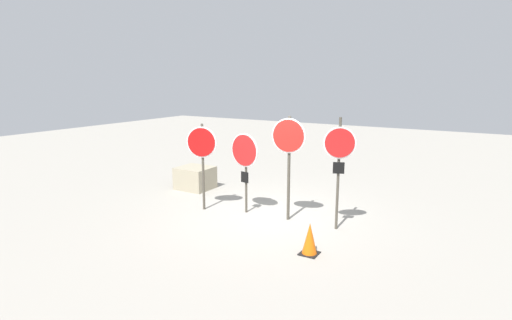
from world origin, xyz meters
TOP-DOWN VIEW (x-y plane):
  - ground_plane at (0.00, 0.00)m, footprint 40.00×40.00m
  - stop_sign_0 at (-1.57, -0.39)m, footprint 0.74×0.26m
  - stop_sign_1 at (-0.55, -0.03)m, footprint 0.81×0.17m
  - stop_sign_2 at (0.60, 0.03)m, footprint 0.79×0.17m
  - stop_sign_3 at (1.79, 0.03)m, footprint 0.64×0.29m
  - traffic_cone_0 at (1.79, -1.44)m, footprint 0.34×0.34m
  - storage_crate at (-3.04, 1.09)m, footprint 1.00×0.90m

SIDE VIEW (x-z plane):
  - ground_plane at x=0.00m, z-range 0.00..0.00m
  - traffic_cone_0 at x=1.79m, z-range 0.00..0.61m
  - storage_crate at x=-3.04m, z-range 0.00..0.66m
  - stop_sign_1 at x=-0.55m, z-range 0.46..2.44m
  - stop_sign_0 at x=-1.57m, z-range 0.49..2.68m
  - stop_sign_3 at x=1.79m, z-range 0.48..2.96m
  - stop_sign_2 at x=0.60m, z-range 0.55..3.00m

